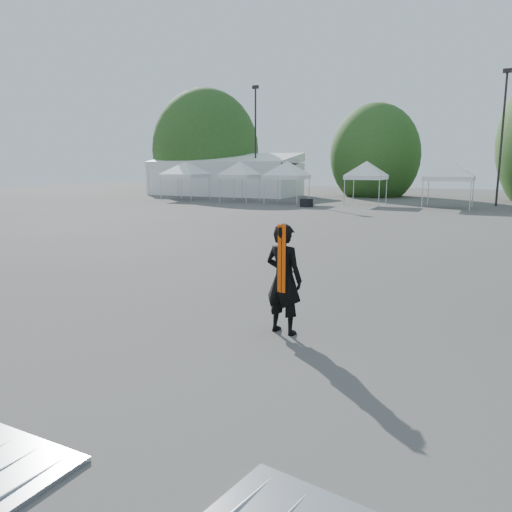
% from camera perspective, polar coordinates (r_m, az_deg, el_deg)
% --- Properties ---
extents(ground, '(120.00, 120.00, 0.00)m').
position_cam_1_polar(ground, '(10.40, 6.83, -6.57)').
color(ground, '#474442').
rests_on(ground, ground).
extents(marquee, '(15.00, 6.25, 4.23)m').
position_cam_1_polar(marquee, '(51.09, -3.64, 9.16)').
color(marquee, white).
rests_on(marquee, ground).
extents(light_pole_west, '(0.60, 0.25, 10.30)m').
position_cam_1_polar(light_pole_west, '(48.41, -0.06, 13.61)').
color(light_pole_west, black).
rests_on(light_pole_west, ground).
extents(light_pole_east, '(0.60, 0.25, 9.80)m').
position_cam_1_polar(light_pole_east, '(41.50, 26.33, 12.76)').
color(light_pole_east, black).
rests_on(light_pole_east, ground).
extents(tree_far_w, '(4.80, 4.80, 7.30)m').
position_cam_1_polar(tree_far_w, '(55.72, -5.77, 11.86)').
color(tree_far_w, '#382314').
rests_on(tree_far_w, ground).
extents(tree_mid_w, '(4.16, 4.16, 6.33)m').
position_cam_1_polar(tree_mid_w, '(50.69, 13.45, 11.11)').
color(tree_mid_w, '#382314').
rests_on(tree_mid_w, ground).
extents(tent_a, '(4.70, 4.70, 3.88)m').
position_cam_1_polar(tent_a, '(44.96, -8.10, 10.30)').
color(tent_a, silver).
rests_on(tent_a, ground).
extents(tent_b, '(3.80, 3.80, 3.88)m').
position_cam_1_polar(tent_b, '(42.24, -1.88, 10.40)').
color(tent_b, silver).
rests_on(tent_b, ground).
extents(tent_c, '(4.18, 4.18, 3.88)m').
position_cam_1_polar(tent_c, '(40.12, 3.60, 10.39)').
color(tent_c, silver).
rests_on(tent_c, ground).
extents(tent_d, '(3.99, 3.99, 3.88)m').
position_cam_1_polar(tent_d, '(39.50, 12.54, 10.17)').
color(tent_d, silver).
rests_on(tent_d, ground).
extents(tent_e, '(4.64, 4.64, 3.88)m').
position_cam_1_polar(tent_e, '(37.93, 21.30, 9.72)').
color(tent_e, silver).
rests_on(tent_e, ground).
extents(man, '(0.82, 0.62, 2.01)m').
position_cam_1_polar(man, '(8.96, 3.18, -2.62)').
color(man, black).
rests_on(man, ground).
extents(crate_west, '(0.93, 0.84, 0.60)m').
position_cam_1_polar(crate_west, '(36.83, 5.79, 6.07)').
color(crate_west, black).
rests_on(crate_west, ground).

